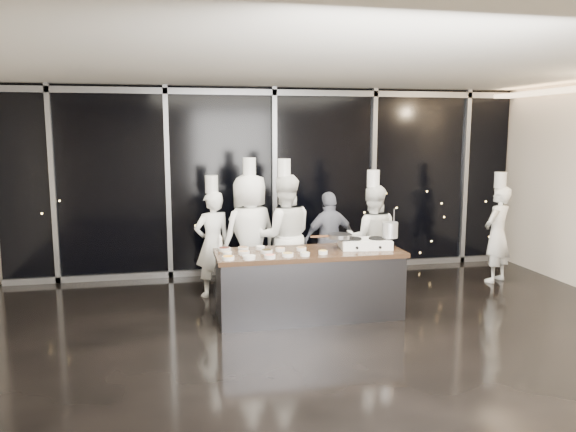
# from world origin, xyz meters

# --- Properties ---
(ground) EXTENTS (9.00, 9.00, 0.00)m
(ground) POSITION_xyz_m (0.00, 0.00, 0.00)
(ground) COLOR black
(ground) RESTS_ON ground
(room_shell) EXTENTS (9.02, 7.02, 3.21)m
(room_shell) POSITION_xyz_m (0.18, 0.00, 2.25)
(room_shell) COLOR beige
(room_shell) RESTS_ON ground
(window_wall) EXTENTS (8.90, 0.11, 3.20)m
(window_wall) POSITION_xyz_m (0.00, 3.43, 1.60)
(window_wall) COLOR black
(window_wall) RESTS_ON ground
(demo_counter) EXTENTS (2.46, 0.86, 0.90)m
(demo_counter) POSITION_xyz_m (0.00, 0.90, 0.45)
(demo_counter) COLOR #333338
(demo_counter) RESTS_ON ground
(stove) EXTENTS (0.71, 0.49, 0.14)m
(stove) POSITION_xyz_m (0.78, 0.92, 0.96)
(stove) COLOR white
(stove) RESTS_ON demo_counter
(frying_pan) EXTENTS (0.58, 0.36, 0.05)m
(frying_pan) POSITION_xyz_m (0.43, 0.98, 1.07)
(frying_pan) COLOR slate
(frying_pan) RESTS_ON stove
(stock_pot) EXTENTS (0.23, 0.23, 0.21)m
(stock_pot) POSITION_xyz_m (1.10, 0.87, 1.14)
(stock_pot) COLOR silver
(stock_pot) RESTS_ON stove
(prep_bowls) EXTENTS (1.36, 0.70, 0.05)m
(prep_bowls) POSITION_xyz_m (-0.65, 0.82, 0.93)
(prep_bowls) COLOR silver
(prep_bowls) RESTS_ON demo_counter
(squeeze_bottle) EXTENTS (0.06, 0.06, 0.22)m
(squeeze_bottle) POSITION_xyz_m (-1.14, 1.24, 1.00)
(squeeze_bottle) COLOR silver
(squeeze_bottle) RESTS_ON demo_counter
(chef_far_left) EXTENTS (0.68, 0.57, 1.82)m
(chef_far_left) POSITION_xyz_m (-1.17, 2.15, 0.82)
(chef_far_left) COLOR white
(chef_far_left) RESTS_ON ground
(chef_left) EXTENTS (1.06, 0.91, 2.08)m
(chef_left) POSITION_xyz_m (-0.63, 1.99, 0.93)
(chef_left) COLOR white
(chef_left) RESTS_ON ground
(chef_center) EXTENTS (0.92, 0.73, 2.06)m
(chef_center) POSITION_xyz_m (-0.14, 1.89, 0.92)
(chef_center) COLOR white
(chef_center) RESTS_ON ground
(guest) EXTENTS (0.95, 0.54, 1.52)m
(guest) POSITION_xyz_m (0.66, 2.24, 0.76)
(guest) COLOR #121933
(guest) RESTS_ON ground
(chef_right) EXTENTS (0.94, 0.82, 1.88)m
(chef_right) POSITION_xyz_m (1.22, 1.86, 0.84)
(chef_right) COLOR white
(chef_right) RESTS_ON ground
(chef_side) EXTENTS (0.69, 0.62, 1.81)m
(chef_side) POSITION_xyz_m (3.44, 2.01, 0.81)
(chef_side) COLOR white
(chef_side) RESTS_ON ground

